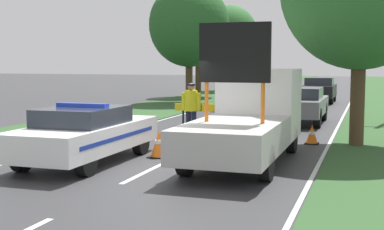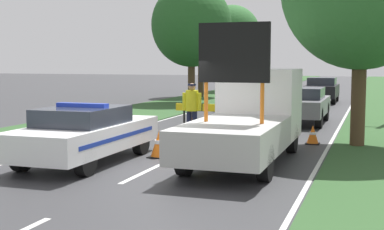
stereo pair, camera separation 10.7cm
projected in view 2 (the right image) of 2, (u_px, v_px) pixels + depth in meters
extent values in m
plane|color=#333335|center=(154.00, 168.00, 12.56)|extent=(160.00, 160.00, 0.00)
cube|color=silver|center=(144.00, 173.00, 11.98)|extent=(0.12, 2.35, 0.01)
cube|color=silver|center=(208.00, 142.00, 16.57)|extent=(0.12, 2.35, 0.01)
cube|color=silver|center=(244.00, 124.00, 21.17)|extent=(0.12, 2.35, 0.01)
cube|color=silver|center=(268.00, 113.00, 25.76)|extent=(0.12, 2.35, 0.01)
cube|color=silver|center=(284.00, 105.00, 30.36)|extent=(0.12, 2.35, 0.01)
cube|color=silver|center=(296.00, 99.00, 34.95)|extent=(0.12, 2.35, 0.01)
cube|color=silver|center=(305.00, 95.00, 39.54)|extent=(0.12, 2.35, 0.01)
cube|color=silver|center=(313.00, 91.00, 44.14)|extent=(0.12, 2.35, 0.01)
cube|color=silver|center=(319.00, 89.00, 48.73)|extent=(0.12, 2.35, 0.01)
cube|color=silver|center=(324.00, 86.00, 53.33)|extent=(0.12, 2.35, 0.01)
cube|color=silver|center=(198.00, 110.00, 27.15)|extent=(0.10, 61.40, 0.01)
cube|color=silver|center=(346.00, 115.00, 24.82)|extent=(0.10, 61.40, 0.01)
cube|color=#2D5128|center=(191.00, 101.00, 33.31)|extent=(4.52, 120.00, 0.03)
cube|color=white|center=(86.00, 137.00, 13.17)|extent=(1.89, 4.69, 0.63)
cube|color=#282D38|center=(82.00, 116.00, 12.99)|extent=(1.66, 2.16, 0.42)
cylinder|color=black|center=(87.00, 140.00, 14.84)|extent=(0.24, 0.64, 0.64)
cylinder|color=black|center=(141.00, 142.00, 14.31)|extent=(0.24, 0.64, 0.64)
cylinder|color=black|center=(21.00, 157.00, 12.10)|extent=(0.24, 0.64, 0.64)
cylinder|color=black|center=(85.00, 162.00, 11.57)|extent=(0.24, 0.64, 0.64)
cube|color=#1E38C6|center=(82.00, 105.00, 12.96)|extent=(1.32, 0.24, 0.10)
cube|color=#193399|center=(86.00, 135.00, 13.17)|extent=(1.90, 3.85, 0.10)
cube|color=black|center=(128.00, 128.00, 15.43)|extent=(1.04, 0.08, 0.38)
cube|color=white|center=(260.00, 103.00, 14.78)|extent=(2.02, 2.03, 1.88)
cube|color=#232833|center=(267.00, 89.00, 15.68)|extent=(1.71, 0.04, 0.83)
cube|color=#B2B2AD|center=(233.00, 138.00, 12.06)|extent=(2.02, 3.87, 0.72)
cylinder|color=#D16619|center=(206.00, 102.00, 12.19)|extent=(0.09, 0.09, 0.90)
cylinder|color=#D16619|center=(262.00, 103.00, 11.77)|extent=(0.09, 0.09, 0.90)
cube|color=black|center=(234.00, 53.00, 11.87)|extent=(1.62, 0.12, 1.33)
cylinder|color=black|center=(229.00, 135.00, 15.16)|extent=(0.24, 0.79, 0.79)
cylinder|color=black|center=(292.00, 138.00, 14.58)|extent=(0.24, 0.79, 0.79)
cylinder|color=black|center=(185.00, 158.00, 11.65)|extent=(0.24, 0.79, 0.79)
cylinder|color=black|center=(265.00, 163.00, 11.08)|extent=(0.24, 0.79, 0.79)
cylinder|color=black|center=(184.00, 122.00, 18.46)|extent=(0.07, 0.07, 0.80)
cylinder|color=black|center=(250.00, 125.00, 17.71)|extent=(0.07, 0.07, 0.80)
cube|color=yellow|center=(183.00, 107.00, 18.42)|extent=(0.48, 0.08, 0.25)
cube|color=black|center=(196.00, 107.00, 18.27)|extent=(0.48, 0.08, 0.25)
cube|color=yellow|center=(210.00, 108.00, 18.11)|extent=(0.48, 0.08, 0.25)
cube|color=black|center=(223.00, 108.00, 17.96)|extent=(0.48, 0.08, 0.25)
cube|color=yellow|center=(237.00, 109.00, 17.80)|extent=(0.48, 0.08, 0.25)
cube|color=black|center=(252.00, 109.00, 17.64)|extent=(0.48, 0.08, 0.25)
cylinder|color=#191E38|center=(189.00, 124.00, 17.36)|extent=(0.17, 0.17, 0.89)
cylinder|color=#191E38|center=(195.00, 125.00, 17.30)|extent=(0.17, 0.17, 0.89)
cylinder|color=yellow|center=(192.00, 101.00, 17.25)|extent=(0.41, 0.41, 0.67)
cylinder|color=yellow|center=(185.00, 101.00, 17.34)|extent=(0.13, 0.13, 0.57)
cylinder|color=yellow|center=(199.00, 102.00, 17.17)|extent=(0.13, 0.13, 0.57)
sphere|color=#A57A5B|center=(192.00, 87.00, 17.21)|extent=(0.23, 0.23, 0.23)
cylinder|color=#141933|center=(192.00, 85.00, 17.20)|extent=(0.26, 0.26, 0.06)
cylinder|color=brown|center=(232.00, 128.00, 16.94)|extent=(0.15, 0.15, 0.79)
cylinder|color=brown|center=(237.00, 128.00, 16.89)|extent=(0.15, 0.15, 0.79)
cylinder|color=#B2AD9E|center=(235.00, 106.00, 16.84)|extent=(0.36, 0.36, 0.60)
cylinder|color=#B2AD9E|center=(228.00, 107.00, 16.92)|extent=(0.12, 0.12, 0.51)
cylinder|color=#B2AD9E|center=(242.00, 107.00, 16.77)|extent=(0.12, 0.12, 0.51)
sphere|color=tan|center=(235.00, 93.00, 16.80)|extent=(0.21, 0.21, 0.21)
cube|color=black|center=(313.00, 143.00, 16.14)|extent=(0.41, 0.41, 0.03)
cone|color=orange|center=(313.00, 134.00, 16.11)|extent=(0.35, 0.35, 0.54)
cylinder|color=white|center=(313.00, 133.00, 16.11)|extent=(0.20, 0.20, 0.08)
cube|color=black|center=(190.00, 132.00, 18.86)|extent=(0.51, 0.51, 0.03)
cone|color=orange|center=(190.00, 122.00, 18.82)|extent=(0.44, 0.44, 0.67)
cylinder|color=white|center=(190.00, 121.00, 18.82)|extent=(0.25, 0.25, 0.09)
cube|color=black|center=(207.00, 149.00, 15.10)|extent=(0.37, 0.37, 0.03)
cone|color=orange|center=(207.00, 140.00, 15.08)|extent=(0.32, 0.32, 0.49)
cylinder|color=white|center=(207.00, 139.00, 15.08)|extent=(0.18, 0.18, 0.07)
cube|color=black|center=(159.00, 157.00, 13.92)|extent=(0.52, 0.52, 0.03)
cone|color=orange|center=(159.00, 143.00, 13.88)|extent=(0.44, 0.44, 0.68)
cylinder|color=white|center=(159.00, 142.00, 13.88)|extent=(0.25, 0.25, 0.10)
cube|color=slate|center=(301.00, 106.00, 21.48)|extent=(1.91, 4.43, 0.63)
cube|color=#282D38|center=(301.00, 93.00, 21.30)|extent=(1.68, 2.04, 0.44)
cylinder|color=black|center=(286.00, 110.00, 23.08)|extent=(0.24, 0.76, 0.76)
cylinder|color=black|center=(326.00, 111.00, 22.54)|extent=(0.24, 0.76, 0.76)
cylinder|color=black|center=(275.00, 116.00, 20.49)|extent=(0.24, 0.76, 0.76)
cylinder|color=black|center=(319.00, 118.00, 19.95)|extent=(0.24, 0.76, 0.76)
cube|color=navy|center=(246.00, 96.00, 28.42)|extent=(1.89, 4.46, 0.61)
cube|color=#282D38|center=(245.00, 86.00, 28.23)|extent=(1.66, 2.05, 0.52)
cylinder|color=black|center=(237.00, 100.00, 30.01)|extent=(0.24, 0.65, 0.65)
cylinder|color=black|center=(266.00, 101.00, 29.48)|extent=(0.24, 0.65, 0.65)
cylinder|color=black|center=(224.00, 104.00, 27.41)|extent=(0.24, 0.65, 0.65)
cylinder|color=black|center=(255.00, 104.00, 26.88)|extent=(0.24, 0.65, 0.65)
cube|color=black|center=(322.00, 91.00, 32.34)|extent=(1.81, 3.93, 0.71)
cube|color=#282D38|center=(322.00, 81.00, 32.17)|extent=(1.59, 1.81, 0.46)
cylinder|color=black|center=(311.00, 95.00, 33.78)|extent=(0.24, 0.70, 0.70)
cylinder|color=black|center=(337.00, 96.00, 33.27)|extent=(0.24, 0.70, 0.70)
cylinder|color=black|center=(306.00, 98.00, 31.48)|extent=(0.24, 0.70, 0.70)
cylinder|color=black|center=(334.00, 98.00, 30.98)|extent=(0.24, 0.70, 0.70)
cylinder|color=#4C3823|center=(358.00, 96.00, 15.58)|extent=(0.42, 0.42, 2.93)
cylinder|color=#4C3823|center=(191.00, 79.00, 31.93)|extent=(0.42, 0.42, 2.87)
ellipsoid|color=#235623|center=(191.00, 25.00, 31.61)|extent=(4.75, 4.75, 4.99)
cylinder|color=#4C3823|center=(232.00, 74.00, 44.64)|extent=(0.42, 0.42, 2.94)
ellipsoid|color=#2D662D|center=(232.00, 35.00, 44.32)|extent=(4.66, 4.66, 4.89)
cylinder|color=#4C3823|center=(201.00, 75.00, 37.43)|extent=(0.41, 0.41, 3.02)
ellipsoid|color=#2D662D|center=(201.00, 31.00, 37.12)|extent=(4.25, 4.25, 4.46)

